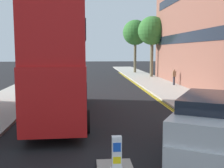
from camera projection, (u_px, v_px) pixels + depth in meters
sidewalk_right at (186, 98)px, 20.79m from camera, size 4.00×80.00×0.14m
sidewalk_left at (9, 101)px, 19.70m from camera, size 4.00×80.00×0.14m
kerb_line_outer at (166, 104)px, 18.65m from camera, size 0.10×56.00×0.01m
kerb_line_inner at (163, 104)px, 18.63m from camera, size 0.10×56.00×0.01m
keep_left_bollard at (117, 157)px, 7.87m from camera, size 0.36×0.28×1.11m
double_decker_bus_away at (62, 62)px, 15.01m from camera, size 3.00×10.86×5.64m
taxi_minivan at (208, 127)px, 9.26m from camera, size 4.01×5.10×2.12m
pedestrian_far at (174, 77)px, 28.05m from camera, size 0.34×0.22×1.62m
street_tree_near at (135, 33)px, 43.78m from camera, size 3.98×3.98×8.35m
street_tree_mid at (152, 31)px, 36.54m from camera, size 3.77×3.77×8.01m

